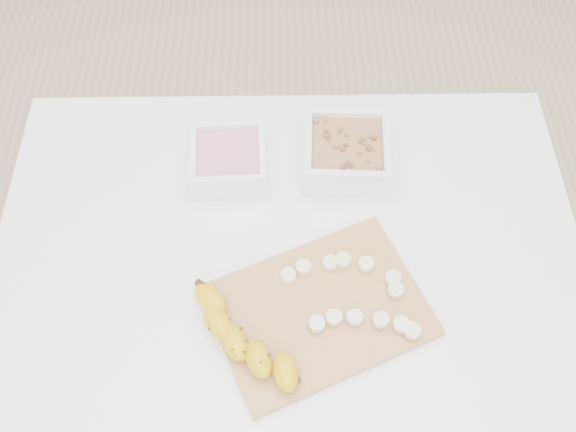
{
  "coord_description": "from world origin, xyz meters",
  "views": [
    {
      "loc": [
        -0.01,
        -0.53,
        1.7
      ],
      "look_at": [
        0.0,
        0.03,
        0.81
      ],
      "focal_mm": 40.0,
      "sensor_mm": 36.0,
      "label": 1
    }
  ],
  "objects_px": {
    "banana": "(246,340)",
    "bowl_granola": "(346,153)",
    "bowl_yogurt": "(229,160)",
    "cutting_board": "(319,310)",
    "table": "(288,275)"
  },
  "relations": [
    {
      "from": "table",
      "to": "banana",
      "type": "bearing_deg",
      "value": -111.1
    },
    {
      "from": "table",
      "to": "bowl_granola",
      "type": "height_order",
      "value": "bowl_granola"
    },
    {
      "from": "table",
      "to": "bowl_granola",
      "type": "distance_m",
      "value": 0.25
    },
    {
      "from": "bowl_granola",
      "to": "banana",
      "type": "xyz_separation_m",
      "value": [
        -0.17,
        -0.35,
        -0.0
      ]
    },
    {
      "from": "bowl_yogurt",
      "to": "cutting_board",
      "type": "bearing_deg",
      "value": -61.72
    },
    {
      "from": "bowl_granola",
      "to": "table",
      "type": "bearing_deg",
      "value": -120.88
    },
    {
      "from": "banana",
      "to": "bowl_granola",
      "type": "bearing_deg",
      "value": 30.86
    },
    {
      "from": "cutting_board",
      "to": "banana",
      "type": "relative_size",
      "value": 1.49
    },
    {
      "from": "table",
      "to": "bowl_granola",
      "type": "xyz_separation_m",
      "value": [
        0.11,
        0.18,
        0.13
      ]
    },
    {
      "from": "bowl_yogurt",
      "to": "bowl_granola",
      "type": "xyz_separation_m",
      "value": [
        0.21,
        0.01,
        0.0
      ]
    },
    {
      "from": "bowl_yogurt",
      "to": "cutting_board",
      "type": "xyz_separation_m",
      "value": [
        0.15,
        -0.28,
        -0.02
      ]
    },
    {
      "from": "cutting_board",
      "to": "banana",
      "type": "distance_m",
      "value": 0.13
    },
    {
      "from": "bowl_yogurt",
      "to": "bowl_granola",
      "type": "relative_size",
      "value": 0.88
    },
    {
      "from": "banana",
      "to": "table",
      "type": "bearing_deg",
      "value": 36.03
    },
    {
      "from": "bowl_granola",
      "to": "banana",
      "type": "height_order",
      "value": "bowl_granola"
    }
  ]
}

